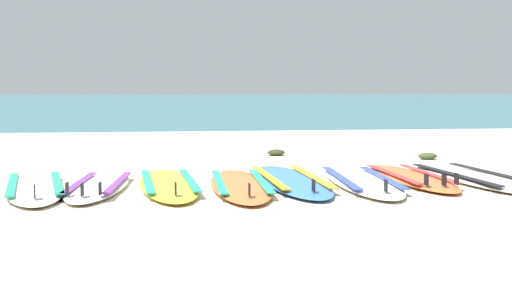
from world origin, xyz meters
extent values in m
plane|color=beige|center=(0.00, 0.00, 0.00)|extent=(80.00, 80.00, 0.00)
cube|color=teal|center=(0.00, 35.48, 0.05)|extent=(80.00, 60.00, 0.10)
cube|color=white|center=(0.00, 5.85, 0.06)|extent=(80.00, 0.75, 0.11)
ellipsoid|color=silver|center=(-2.32, -0.40, 0.04)|extent=(0.97, 2.35, 0.07)
cube|color=teal|center=(-2.52, -0.44, 0.08)|extent=(0.37, 1.59, 0.01)
cube|color=teal|center=(-2.12, -0.37, 0.08)|extent=(0.37, 1.59, 0.01)
cube|color=black|center=(-2.16, -1.28, 0.12)|extent=(0.03, 0.09, 0.11)
ellipsoid|color=silver|center=(-1.71, -0.42, 0.04)|extent=(0.68, 2.08, 0.07)
cube|color=purple|center=(-1.89, -0.41, 0.08)|extent=(0.19, 1.43, 0.01)
cube|color=purple|center=(-1.53, -0.44, 0.08)|extent=(0.19, 1.43, 0.01)
cube|color=black|center=(-1.78, -1.22, 0.12)|extent=(0.02, 0.09, 0.11)
cube|color=black|center=(-1.91, -1.15, 0.12)|extent=(0.02, 0.09, 0.11)
cube|color=black|center=(-1.63, -1.17, 0.12)|extent=(0.02, 0.09, 0.11)
ellipsoid|color=yellow|center=(-1.04, -0.38, 0.04)|extent=(0.71, 2.32, 0.07)
cube|color=teal|center=(-1.25, -0.39, 0.08)|extent=(0.18, 1.61, 0.01)
cube|color=teal|center=(-0.83, -0.37, 0.08)|extent=(0.18, 1.61, 0.01)
cube|color=black|center=(-0.99, -1.27, 0.12)|extent=(0.02, 0.09, 0.11)
ellipsoid|color=orange|center=(-0.34, -0.53, 0.04)|extent=(0.63, 2.31, 0.07)
cube|color=teal|center=(-0.55, -0.52, 0.08)|extent=(0.12, 1.61, 0.01)
cube|color=teal|center=(-0.13, -0.53, 0.08)|extent=(0.12, 1.61, 0.01)
cube|color=black|center=(-0.36, -1.42, 0.12)|extent=(0.01, 0.09, 0.11)
ellipsoid|color=#3875CC|center=(0.20, -0.28, 0.04)|extent=(0.69, 2.50, 0.07)
cube|color=gold|center=(-0.02, -0.29, 0.08)|extent=(0.14, 1.74, 0.01)
cube|color=gold|center=(0.43, -0.27, 0.08)|extent=(0.14, 1.74, 0.01)
cube|color=black|center=(0.23, -1.25, 0.12)|extent=(0.01, 0.09, 0.11)
ellipsoid|color=silver|center=(0.92, -0.42, 0.04)|extent=(0.74, 2.43, 0.07)
cube|color=#334CB2|center=(0.70, -0.41, 0.08)|extent=(0.19, 1.68, 0.01)
cube|color=#334CB2|center=(1.14, -0.44, 0.08)|extent=(0.19, 1.68, 0.01)
cube|color=black|center=(0.86, -1.36, 0.12)|extent=(0.02, 0.09, 0.11)
ellipsoid|color=orange|center=(1.52, -0.23, 0.04)|extent=(0.56, 2.20, 0.07)
cube|color=#D13838|center=(1.32, -0.23, 0.08)|extent=(0.09, 1.54, 0.01)
cube|color=#D13838|center=(1.72, -0.22, 0.08)|extent=(0.09, 1.54, 0.01)
cube|color=black|center=(1.52, -1.08, 0.12)|extent=(0.01, 0.09, 0.11)
cube|color=black|center=(1.37, -1.02, 0.12)|extent=(0.01, 0.09, 0.11)
cube|color=black|center=(1.67, -1.02, 0.12)|extent=(0.01, 0.09, 0.11)
ellipsoid|color=silver|center=(2.18, -0.32, 0.04)|extent=(0.82, 2.62, 0.07)
cube|color=black|center=(1.95, -0.34, 0.08)|extent=(0.21, 1.81, 0.01)
cube|color=black|center=(2.41, -0.31, 0.08)|extent=(0.21, 1.81, 0.01)
ellipsoid|color=#384723|center=(2.51, 1.74, 0.05)|extent=(0.26, 0.21, 0.09)
ellipsoid|color=#2D381E|center=(0.52, 2.51, 0.05)|extent=(0.26, 0.21, 0.09)
camera|label=1|loc=(-1.07, -7.03, 1.01)|focal=47.17mm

